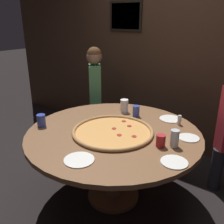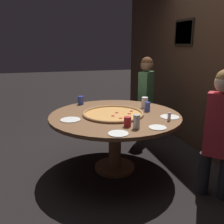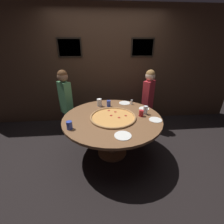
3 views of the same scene
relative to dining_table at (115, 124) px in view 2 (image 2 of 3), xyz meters
name	(u,v)px [view 2 (image 2 of 3)]	position (x,y,z in m)	size (l,w,h in m)	color
ground_plane	(115,168)	(0.00, 0.00, -0.61)	(24.00, 24.00, 0.00)	black
back_wall	(217,65)	(0.00, 1.41, 0.69)	(6.40, 0.08, 2.60)	#3D281C
dining_table	(115,124)	(0.00, 0.00, 0.00)	(1.62, 1.62, 0.74)	brown
giant_pizza	(113,114)	(0.01, -0.03, 0.14)	(0.75, 0.75, 0.03)	#E0994C
drink_cup_near_right	(137,122)	(0.57, 0.06, 0.20)	(0.07, 0.07, 0.15)	silver
drink_cup_by_shaker	(145,102)	(-0.20, 0.48, 0.20)	(0.09, 0.09, 0.14)	white
drink_cup_far_left	(147,107)	(-0.03, 0.44, 0.19)	(0.07, 0.07, 0.12)	#384CB7
drink_cup_far_right	(81,100)	(-0.63, -0.32, 0.19)	(0.08, 0.08, 0.12)	#384CB7
drink_cup_near_left	(127,122)	(0.48, -0.01, 0.18)	(0.08, 0.08, 0.10)	#B22328
white_plate_near_front	(158,128)	(0.62, 0.28, 0.13)	(0.18, 0.18, 0.01)	white
white_plate_left_side	(170,117)	(0.30, 0.59, 0.13)	(0.22, 0.22, 0.01)	white
white_plate_right_side	(70,120)	(0.09, -0.56, 0.13)	(0.23, 0.23, 0.01)	white
white_plate_far_back	(118,134)	(0.67, -0.17, 0.13)	(0.20, 0.20, 0.01)	white
condiment_shaker	(169,117)	(0.43, 0.51, 0.18)	(0.04, 0.04, 0.10)	silver
diner_centre_back	(220,128)	(0.86, 0.84, 0.15)	(0.32, 0.33, 1.35)	#232328
diner_side_right	(146,94)	(-0.90, 0.80, 0.17)	(0.32, 0.34, 1.38)	#232328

